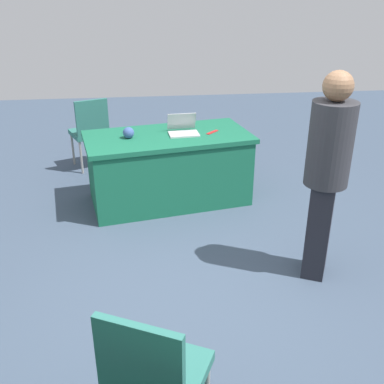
% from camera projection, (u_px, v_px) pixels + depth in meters
% --- Properties ---
extents(ground_plane, '(14.40, 14.40, 0.00)m').
position_uv_depth(ground_plane, '(200.00, 307.00, 3.45)').
color(ground_plane, '#3D4C60').
extents(table_foreground, '(1.90, 1.19, 0.77)m').
position_uv_depth(table_foreground, '(168.00, 168.00, 5.02)').
color(table_foreground, '#196647').
rests_on(table_foreground, ground).
extents(chair_tucked_left, '(0.59, 0.59, 0.97)m').
position_uv_depth(chair_tucked_left, '(153.00, 375.00, 2.14)').
color(chair_tucked_left, '#9E9993').
rests_on(chair_tucked_left, ground).
extents(chair_tucked_right, '(0.58, 0.58, 0.95)m').
position_uv_depth(chair_tucked_right, '(90.00, 129.00, 5.84)').
color(chair_tucked_right, '#9E9993').
rests_on(chair_tucked_right, ground).
extents(person_attendee_browsing, '(0.46, 0.46, 1.70)m').
position_uv_depth(person_attendee_browsing, '(327.00, 169.00, 3.48)').
color(person_attendee_browsing, '#26262D').
rests_on(person_attendee_browsing, ground).
extents(laptop_silver, '(0.34, 0.31, 0.21)m').
position_uv_depth(laptop_silver, '(183.00, 130.00, 4.88)').
color(laptop_silver, silver).
rests_on(laptop_silver, table_foreground).
extents(yarn_ball, '(0.12, 0.12, 0.12)m').
position_uv_depth(yarn_ball, '(128.00, 133.00, 4.72)').
color(yarn_ball, '#3F5999').
rests_on(yarn_ball, table_foreground).
extents(scissors_red, '(0.15, 0.15, 0.01)m').
position_uv_depth(scissors_red, '(212.00, 132.00, 4.93)').
color(scissors_red, red).
rests_on(scissors_red, table_foreground).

